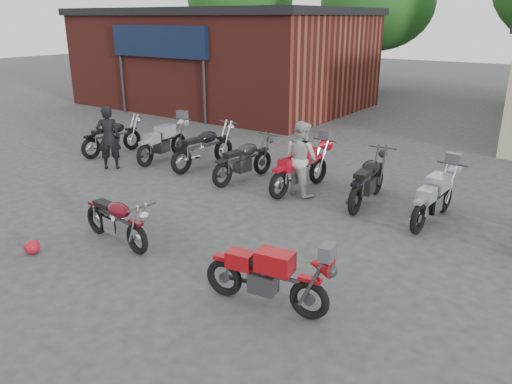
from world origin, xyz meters
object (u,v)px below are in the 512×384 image
Objects in this scene: vintage_motorcycle at (116,217)px; helmet at (32,247)px; person_dark at (109,138)px; row_bike_1 at (163,140)px; row_bike_6 at (434,195)px; row_bike_4 at (301,166)px; row_bike_2 at (204,145)px; row_bike_5 at (368,177)px; person_light at (301,158)px; sportbike at (268,274)px; row_bike_3 at (244,158)px; row_bike_0 at (113,135)px.

helmet is at bearing -121.82° from vintage_motorcycle.
row_bike_1 is at bearing -153.29° from person_dark.
row_bike_1 is 7.72m from row_bike_6.
row_bike_2 is at bearing 93.70° from row_bike_4.
row_bike_6 reaches higher than helmet.
row_bike_2 reaches higher than row_bike_5.
row_bike_1 is at bearing 100.02° from row_bike_2.
row_bike_1 is (-3.37, 4.54, 0.07)m from vintage_motorcycle.
person_light is 0.37m from row_bike_4.
sportbike is 0.93× the size of row_bike_6.
row_bike_2 reaches higher than vintage_motorcycle.
person_light reaches higher than row_bike_2.
helmet is at bearing 83.11° from person_dark.
row_bike_1 is 0.95× the size of row_bike_2.
person_dark is 8.37m from row_bike_6.
row_bike_1 is at bearing 137.12° from sportbike.
row_bike_6 is at bearing -104.63° from row_bike_5.
row_bike_2 is 1.07× the size of row_bike_3.
row_bike_6 is at bearing 45.95° from helmet.
row_bike_5 is at bearing -153.10° from person_light.
row_bike_5 is at bearing -79.32° from row_bike_4.
row_bike_1 reaches higher than row_bike_0.
person_light reaches higher than helmet.
row_bike_0 is 0.99× the size of row_bike_3.
row_bike_5 is (3.20, 0.22, 0.02)m from row_bike_3.
row_bike_2 is 1.03× the size of row_bike_4.
row_bike_3 is 0.97× the size of row_bike_5.
row_bike_6 is (9.46, 0.15, -0.00)m from row_bike_0.
row_bike_3 is at bearing -99.41° from row_bike_1.
vintage_motorcycle is 4.46m from person_light.
row_bike_2 is (-5.30, 4.83, 0.09)m from sportbike.
row_bike_1 reaches higher than helmet.
sportbike is at bearing 113.45° from person_dark.
row_bike_2 reaches higher than row_bike_3.
row_bike_2 is 4.76m from row_bike_5.
row_bike_3 reaches higher than row_bike_6.
row_bike_2 reaches higher than row_bike_1.
person_dark is 5.39m from person_light.
row_bike_6 is at bearing 146.05° from person_dark.
row_bike_3 is at bearing 101.89° from vintage_motorcycle.
helmet is 0.13× the size of row_bike_4.
vintage_motorcycle is at bearing 138.54° from row_bike_6.
row_bike_5 reaches higher than row_bike_1.
row_bike_3 is (-1.69, 0.11, -0.28)m from person_light.
row_bike_6 is (1.51, -0.25, -0.03)m from row_bike_5.
person_light is 0.83× the size of row_bike_4.
person_dark reaches higher than vintage_motorcycle.
row_bike_0 is at bearing 148.02° from vintage_motorcycle.
row_bike_5 is (7.95, 0.40, 0.03)m from row_bike_0.
sportbike is 4.42m from helmet.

